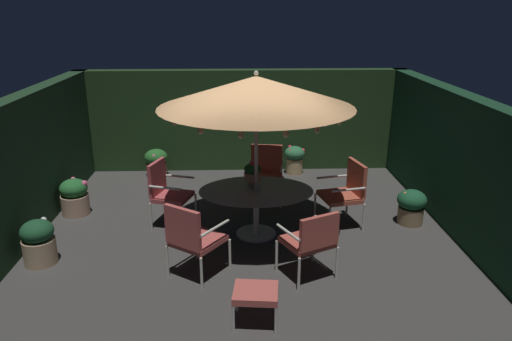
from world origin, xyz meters
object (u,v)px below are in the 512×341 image
patio_dining_table (256,198)px  potted_plant_back_left (39,242)px  patio_chair_south (346,189)px  ottoman_footrest (256,294)px  potted_plant_left_far (75,197)px  potted_plant_right_near (411,206)px  patio_umbrella (256,92)px  patio_chair_east (192,236)px  patio_chair_northeast (166,189)px  potted_plant_back_right (295,158)px  centerpiece_planter (253,173)px  potted_plant_back_center (156,162)px  patio_chair_southeast (311,239)px  patio_chair_north (266,170)px

patio_dining_table → potted_plant_back_left: size_ratio=2.74×
patio_chair_south → ottoman_footrest: size_ratio=1.97×
potted_plant_left_far → potted_plant_right_near: (5.60, -0.60, -0.01)m
patio_dining_table → patio_umbrella: patio_umbrella is taller
patio_chair_east → ottoman_footrest: bearing=-52.6°
patio_chair_northeast → potted_plant_right_near: (3.97, -0.12, -0.30)m
patio_umbrella → potted_plant_back_right: 3.61m
centerpiece_planter → potted_plant_back_left: 3.17m
potted_plant_back_left → potted_plant_back_right: bearing=43.1°
potted_plant_back_center → potted_plant_left_far: potted_plant_left_far is taller
potted_plant_back_center → patio_dining_table: bearing=-55.4°
patio_chair_southeast → patio_chair_south: 1.83m
potted_plant_back_right → patio_umbrella: bearing=-107.7°
potted_plant_back_left → potted_plant_left_far: size_ratio=1.02×
patio_chair_east → patio_chair_southeast: patio_chair_east is taller
ottoman_footrest → potted_plant_back_right: size_ratio=0.91×
patio_dining_table → potted_plant_left_far: size_ratio=2.79×
potted_plant_left_far → potted_plant_right_near: bearing=-6.1°
centerpiece_planter → patio_chair_east: bearing=-121.3°
patio_chair_southeast → patio_chair_south: (0.80, 1.64, 0.04)m
patio_chair_southeast → potted_plant_back_center: patio_chair_southeast is taller
centerpiece_planter → patio_chair_northeast: bearing=167.0°
potted_plant_back_left → patio_chair_northeast: bearing=37.3°
patio_chair_northeast → patio_chair_southeast: (2.08, -1.77, -0.04)m
patio_chair_south → potted_plant_left_far: bearing=172.5°
potted_plant_back_left → patio_chair_south: bearing=13.8°
potted_plant_left_far → potted_plant_right_near: potted_plant_left_far is taller
patio_chair_south → potted_plant_left_far: patio_chair_south is taller
patio_chair_southeast → potted_plant_left_far: (-3.72, 2.24, -0.26)m
centerpiece_planter → ottoman_footrest: 2.44m
patio_chair_northeast → patio_chair_southeast: patio_chair_northeast is taller
patio_chair_east → potted_plant_back_center: patio_chair_east is taller
patio_dining_table → potted_plant_back_right: patio_dining_table is taller
patio_chair_northeast → potted_plant_back_right: (2.35, 2.48, -0.28)m
patio_chair_southeast → potted_plant_left_far: size_ratio=1.52×
patio_dining_table → potted_plant_back_left: (-3.02, -0.78, -0.29)m
patio_chair_east → potted_plant_right_near: bearing=24.3°
potted_plant_back_left → patio_dining_table: bearing=14.4°
patio_chair_east → patio_chair_southeast: size_ratio=1.09×
patio_chair_north → patio_dining_table: bearing=-99.0°
patio_chair_southeast → potted_plant_right_near: size_ratio=1.65×
patio_chair_southeast → potted_plant_back_right: 4.26m
patio_umbrella → potted_plant_right_near: 3.21m
potted_plant_back_center → patio_chair_east: bearing=-74.8°
patio_chair_northeast → patio_chair_east: 1.75m
patio_chair_east → potted_plant_back_center: size_ratio=1.81×
potted_plant_back_right → patio_chair_southeast: bearing=-93.7°
patio_umbrella → ottoman_footrest: (-0.09, -2.23, -1.87)m
potted_plant_back_right → patio_chair_northeast: bearing=-133.5°
patio_chair_northeast → potted_plant_left_far: size_ratio=1.69×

